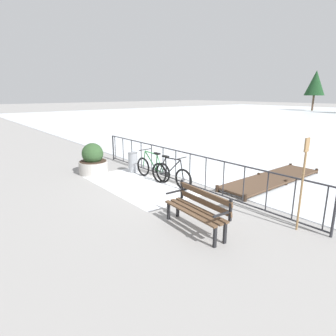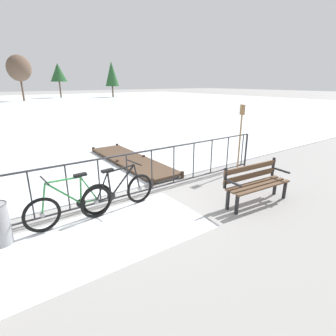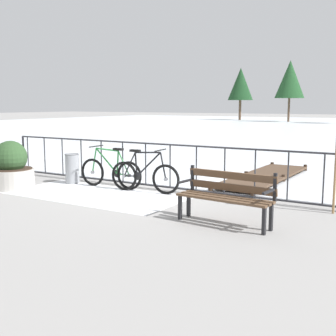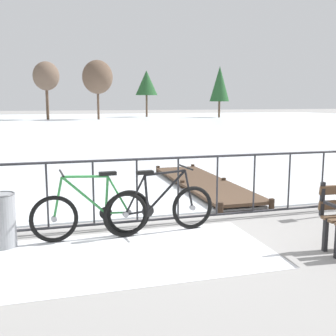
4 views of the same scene
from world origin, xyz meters
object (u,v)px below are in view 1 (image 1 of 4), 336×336
object	(u,v)px
bicycle_second	(153,168)
trash_bin	(133,162)
park_bench	(198,207)
planter_with_shrub	(93,161)
bicycle_near_railing	(171,175)
oar_upright	(303,179)

from	to	relation	value
bicycle_second	trash_bin	bearing A→B (deg)	-178.42
park_bench	trash_bin	distance (m)	4.98
bicycle_second	park_bench	distance (m)	3.87
planter_with_shrub	trash_bin	distance (m)	1.43
bicycle_second	trash_bin	world-z (taller)	bicycle_second
bicycle_near_railing	planter_with_shrub	distance (m)	3.16
trash_bin	oar_upright	size ratio (longest dim) A/B	0.37
park_bench	oar_upright	distance (m)	2.21
planter_with_shrub	trash_bin	size ratio (longest dim) A/B	1.52
bicycle_near_railing	trash_bin	bearing A→B (deg)	-179.76
bicycle_second	oar_upright	world-z (taller)	oar_upright
park_bench	planter_with_shrub	xyz separation A→B (m)	(-5.53, 0.20, -0.05)
bicycle_second	planter_with_shrub	distance (m)	2.31
bicycle_second	trash_bin	xyz separation A→B (m)	(-1.18, -0.03, 0.00)
trash_bin	oar_upright	xyz separation A→B (m)	(6.13, 0.21, 0.76)
bicycle_second	park_bench	world-z (taller)	bicycle_second
park_bench	bicycle_near_railing	bearing A→B (deg)	151.46
bicycle_near_railing	planter_with_shrub	xyz separation A→B (m)	(-2.92, -1.22, 0.10)
bicycle_second	park_bench	xyz separation A→B (m)	(3.59, -1.45, 0.14)
bicycle_second	trash_bin	distance (m)	1.18
oar_upright	bicycle_near_railing	bearing A→B (deg)	-177.12
planter_with_shrub	trash_bin	world-z (taller)	planter_with_shrub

